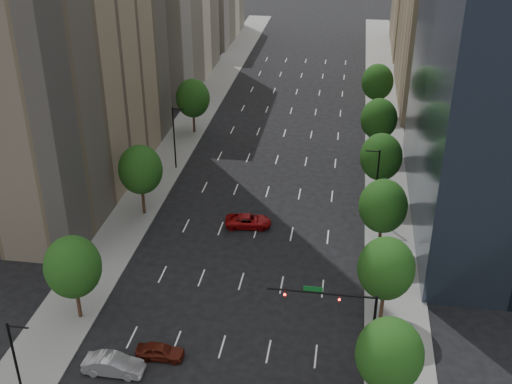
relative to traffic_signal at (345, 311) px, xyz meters
The scene contains 20 objects.
sidewalk_left 40.05m from the traffic_signal, 130.94° to the left, with size 6.00×200.00×0.15m, color slate.
sidewalk_right 30.84m from the traffic_signal, 80.59° to the left, with size 6.00×200.00×0.15m, color slate.
parking_tan_right 72.16m from the traffic_signal, 78.32° to the left, with size 14.00×30.00×30.00m, color #8C7759.
filler_right 104.05m from the traffic_signal, 82.00° to the left, with size 14.00×26.00×16.00m, color #8C7759.
tree_right_0 6.09m from the traffic_signal, 55.21° to the right, with size 5.20×5.20×8.39m.
tree_right_1 6.96m from the traffic_signal, 59.96° to the left, with size 5.20×5.20×8.75m.
tree_right_2 18.34m from the traffic_signal, 79.09° to the left, with size 5.20×5.20×8.61m.
tree_right_3 30.21m from the traffic_signal, 83.40° to the left, with size 5.20×5.20×8.89m.
tree_right_4 44.14m from the traffic_signal, 85.49° to the left, with size 5.20×5.20×8.46m.
tree_right_5 60.11m from the traffic_signal, 86.69° to the left, with size 5.20×5.20×8.75m.
tree_left_0 24.62m from the traffic_signal, behind, with size 5.20×5.20×8.75m.
tree_left_1 32.96m from the traffic_signal, 138.11° to the left, with size 5.20×5.20×8.97m.
tree_left_2 53.91m from the traffic_signal, 117.07° to the left, with size 5.20×5.20×8.68m.
streetlight_rn 25.17m from the traffic_signal, 83.37° to the left, with size 1.70×0.20×9.00m.
streetlight_ls 25.97m from the traffic_signal, 157.36° to the right, with size 1.70×0.20×9.00m.
streetlight_ln 42.42m from the traffic_signal, 124.40° to the left, with size 1.70×0.20×9.00m.
traffic_signal is the anchor object (origin of this frame).
car_maroon 16.30m from the traffic_signal, behind, with size 1.70×4.22×1.44m, color #4E160D.
car_silver 19.89m from the traffic_signal, 166.52° to the right, with size 1.80×5.15×1.70m, color #949498.
car_red_far 24.34m from the traffic_signal, 118.91° to the left, with size 2.49×5.40×1.50m, color maroon.
Camera 1 is at (9.67, -13.52, 38.92)m, focal length 45.42 mm.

